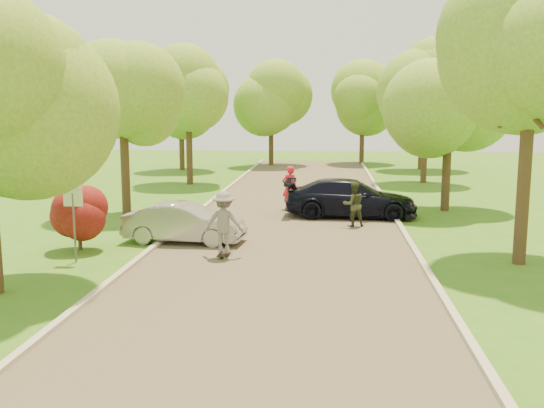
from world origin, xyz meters
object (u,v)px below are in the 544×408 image
(dark_sedan, at_px, (351,198))
(person_olive, at_px, (354,204))
(longboard, at_px, (224,253))
(skateboarder, at_px, (224,222))
(street_sign, at_px, (73,208))
(silver_sedan, at_px, (184,223))
(person_striped, at_px, (290,188))

(dark_sedan, height_order, person_olive, person_olive)
(dark_sedan, relative_size, longboard, 5.54)
(skateboarder, bearing_deg, longboard, 119.86)
(longboard, bearing_deg, dark_sedan, -116.14)
(street_sign, xyz_separation_m, silver_sedan, (2.50, 2.82, -0.91))
(silver_sedan, distance_m, dark_sedan, 7.68)
(dark_sedan, bearing_deg, street_sign, 136.79)
(street_sign, xyz_separation_m, skateboarder, (4.13, 1.04, -0.52))
(skateboarder, height_order, person_olive, skateboarder)
(longboard, relative_size, skateboarder, 0.52)
(street_sign, height_order, skateboarder, street_sign)
(silver_sedan, relative_size, longboard, 4.14)
(skateboarder, xyz_separation_m, person_olive, (4.00, 4.99, -0.20))
(dark_sedan, bearing_deg, longboard, 152.42)
(street_sign, relative_size, skateboarder, 1.18)
(person_striped, bearing_deg, silver_sedan, 44.77)
(silver_sedan, bearing_deg, dark_sedan, -41.58)
(skateboarder, relative_size, person_olive, 1.10)
(person_striped, relative_size, person_olive, 1.13)
(skateboarder, bearing_deg, silver_sedan, -44.29)
(street_sign, distance_m, skateboarder, 4.29)
(street_sign, bearing_deg, skateboarder, 14.16)
(longboard, bearing_deg, person_olive, -125.42)
(silver_sedan, height_order, dark_sedan, dark_sedan)
(skateboarder, bearing_deg, person_olive, -125.42)
(silver_sedan, xyz_separation_m, dark_sedan, (5.60, 5.26, 0.12))
(street_sign, height_order, longboard, street_sign)
(silver_sedan, distance_m, longboard, 2.48)
(silver_sedan, relative_size, skateboarder, 2.15)
(silver_sedan, bearing_deg, person_olive, -55.08)
(dark_sedan, xyz_separation_m, person_olive, (0.03, -2.05, 0.07))
(person_striped, bearing_deg, longboard, 59.36)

